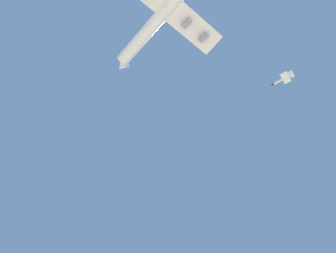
# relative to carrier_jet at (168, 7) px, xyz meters

# --- Properties ---
(carrier_jet) EXTENTS (57.02, 68.98, 19.15)m
(carrier_jet) POSITION_rel_carrier_jet_xyz_m (0.00, 0.00, 0.00)
(carrier_jet) COLOR white
(chase_jet_trailing) EXTENTS (13.38, 12.22, 4.00)m
(chase_jet_trailing) POSITION_rel_carrier_jet_xyz_m (-77.42, -38.56, 25.00)
(chase_jet_trailing) COLOR silver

